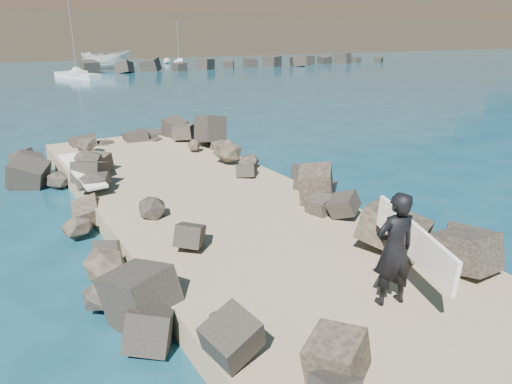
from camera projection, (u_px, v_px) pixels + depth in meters
ground at (236, 235)px, 11.93m from camera, size 800.00×800.00×0.00m
jetty at (279, 255)px, 10.22m from camera, size 6.00×26.00×0.60m
riprap_left at (146, 271)px, 9.12m from camera, size 2.60×22.00×1.00m
riprap_right at (360, 214)px, 12.00m from camera, size 2.60×22.00×1.00m
breakwater_secondary at (259, 63)px, 73.32m from camera, size 52.00×4.00×1.20m
surfboard_resting at (83, 174)px, 13.55m from camera, size 0.93×2.47×0.08m
boat_imported at (106, 60)px, 66.57m from camera, size 7.55×5.82×2.76m
surfer_with_board at (397, 248)px, 7.59m from camera, size 1.31×2.38×2.01m
sailboat_d at (179, 62)px, 80.34m from camera, size 3.71×5.95×7.30m
sailboat_c at (77, 76)px, 54.00m from camera, size 4.14×7.48×8.87m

